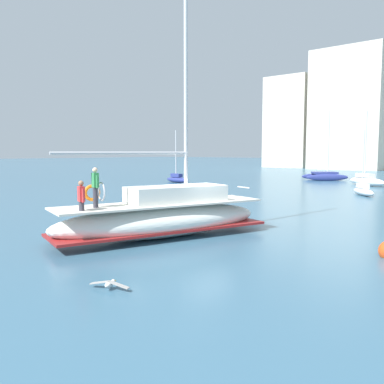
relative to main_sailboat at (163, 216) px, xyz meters
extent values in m
plane|color=#38607A|center=(0.64, 1.83, -0.91)|extent=(400.00, 400.00, 0.00)
ellipsoid|color=white|center=(-0.02, -0.07, -0.21)|extent=(5.29, 9.87, 1.40)
cube|color=maroon|center=(-0.02, -0.07, -0.53)|extent=(5.25, 9.69, 0.10)
cube|color=beige|center=(-0.02, -0.07, 0.53)|extent=(4.95, 9.35, 0.08)
cube|color=white|center=(0.20, 0.61, 0.92)|extent=(2.95, 4.63, 0.70)
cylinder|color=silver|center=(0.35, 1.07, 6.41)|extent=(0.16, 0.16, 11.68)
cylinder|color=#B7B7BC|center=(-0.55, -1.67, 2.69)|extent=(1.92, 5.51, 0.12)
cylinder|color=silver|center=(1.36, 4.12, 1.04)|extent=(0.87, 0.34, 0.06)
torus|color=orange|center=(-1.97, -2.21, 1.04)|extent=(0.35, 0.71, 0.70)
cylinder|color=#33333D|center=(-0.92, -2.81, 0.97)|extent=(0.20, 0.20, 0.80)
cube|color=#338C4C|center=(-0.92, -2.81, 1.65)|extent=(0.37, 0.29, 0.56)
sphere|color=beige|center=(-0.92, -2.81, 2.04)|extent=(0.20, 0.20, 0.20)
cylinder|color=#338C4C|center=(-1.13, -2.74, 1.60)|extent=(0.09, 0.09, 0.50)
cylinder|color=#338C4C|center=(-0.72, -2.88, 1.60)|extent=(0.09, 0.09, 0.50)
cylinder|color=#33333D|center=(-0.63, -3.66, 0.74)|extent=(0.20, 0.20, 0.35)
cube|color=red|center=(-0.63, -3.66, 1.20)|extent=(0.37, 0.29, 0.56)
sphere|color=#9E7051|center=(-0.63, -3.66, 1.59)|extent=(0.20, 0.20, 0.20)
cylinder|color=red|center=(-0.84, -3.59, 1.15)|extent=(0.09, 0.09, 0.50)
cylinder|color=red|center=(-0.42, -3.73, 1.15)|extent=(0.09, 0.09, 0.50)
torus|color=silver|center=(-0.85, -2.58, 1.19)|extent=(0.74, 0.29, 0.76)
ellipsoid|color=white|center=(-2.17, 33.55, -0.46)|extent=(5.32, 4.20, 0.90)
cube|color=white|center=(-2.40, 33.71, 0.19)|extent=(2.31, 1.95, 0.40)
cylinder|color=silver|center=(-2.52, 33.79, 3.54)|extent=(0.14, 0.14, 7.11)
ellipsoid|color=navy|center=(-20.74, 23.68, -0.59)|extent=(4.12, 1.63, 0.65)
cube|color=navy|center=(-20.94, 23.71, -0.06)|extent=(1.69, 0.88, 0.40)
cylinder|color=silver|center=(-21.03, 23.73, 2.50)|extent=(0.11, 0.11, 5.52)
ellipsoid|color=navy|center=(-9.75, 39.58, -0.48)|extent=(4.34, 3.96, 0.86)
ellipsoid|color=navy|center=(-8.42, 38.08, -0.48)|extent=(4.34, 3.96, 0.86)
cube|color=navy|center=(-9.08, 38.83, 0.05)|extent=(3.51, 3.44, 0.24)
cylinder|color=silver|center=(-8.78, 39.09, 4.03)|extent=(0.13, 0.13, 7.73)
ellipsoid|color=white|center=(0.89, 23.03, -0.61)|extent=(3.06, 3.45, 0.61)
cube|color=white|center=(0.77, 23.18, -0.10)|extent=(1.39, 1.52, 0.40)
cylinder|color=silver|center=(0.71, 23.25, 2.14)|extent=(0.11, 0.11, 4.89)
ellipsoid|color=silver|center=(3.70, -5.85, -0.76)|extent=(0.29, 0.40, 0.16)
sphere|color=silver|center=(3.64, -5.67, -0.73)|extent=(0.11, 0.11, 0.11)
cone|color=gold|center=(3.62, -5.61, -0.74)|extent=(0.06, 0.08, 0.04)
cube|color=#9E9993|center=(3.42, -5.94, -0.74)|extent=(0.59, 0.32, 0.15)
cube|color=#9E9993|center=(3.97, -5.75, -0.74)|extent=(0.59, 0.32, 0.15)
cube|color=beige|center=(-33.39, 80.94, 9.45)|extent=(10.39, 16.49, 20.72)
cube|color=beige|center=(-18.86, 78.22, 11.22)|extent=(14.40, 17.45, 24.26)
camera|label=1|loc=(12.32, -12.61, 2.75)|focal=38.87mm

